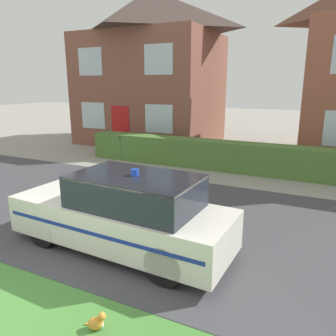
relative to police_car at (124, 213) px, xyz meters
name	(u,v)px	position (x,y,z in m)	size (l,w,h in m)	color
ground_plane	(5,310)	(-0.55, -2.29, -0.75)	(80.00, 80.00, 0.00)	gray
road_strip	(144,214)	(-0.55, 1.70, -0.74)	(28.00, 6.26, 0.01)	#424247
garden_hedge	(222,155)	(-0.10, 6.76, -0.21)	(11.16, 0.84, 1.07)	#4C7233
police_car	(124,213)	(0.00, 0.00, 0.00)	(4.47, 1.75, 1.64)	black
cat	(97,322)	(0.88, -2.01, -0.64)	(0.31, 0.22, 0.27)	orange
house_left	(151,68)	(-5.50, 11.15, 3.21)	(7.13, 5.70, 7.77)	brown
wheelie_bin	(121,147)	(-4.55, 6.67, -0.24)	(0.65, 0.70, 1.01)	#23662D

